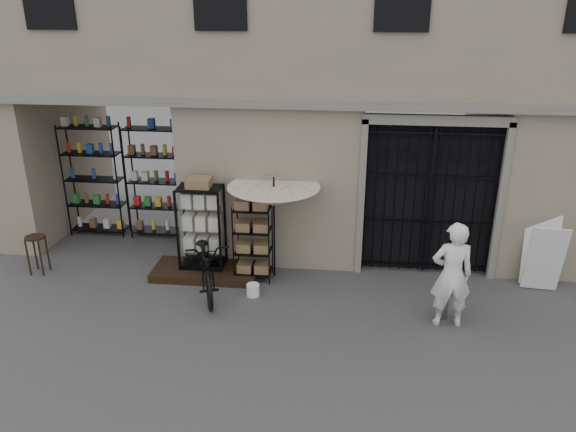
# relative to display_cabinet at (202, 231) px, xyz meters

# --- Properties ---
(ground) EXTENTS (80.00, 80.00, 0.00)m
(ground) POSITION_rel_display_cabinet_xyz_m (2.47, -1.65, -0.87)
(ground) COLOR black
(ground) RESTS_ON ground
(main_building) EXTENTS (14.00, 4.00, 9.00)m
(main_building) POSITION_rel_display_cabinet_xyz_m (2.47, 2.35, 3.63)
(main_building) COLOR gray
(main_building) RESTS_ON ground
(shop_recess) EXTENTS (3.00, 1.70, 3.00)m
(shop_recess) POSITION_rel_display_cabinet_xyz_m (-2.03, 1.15, 0.63)
(shop_recess) COLOR black
(shop_recess) RESTS_ON ground
(shop_shelving) EXTENTS (2.70, 0.50, 2.50)m
(shop_shelving) POSITION_rel_display_cabinet_xyz_m (-2.08, 1.65, 0.38)
(shop_shelving) COLOR black
(shop_shelving) RESTS_ON ground
(iron_gate) EXTENTS (2.50, 0.21, 3.00)m
(iron_gate) POSITION_rel_display_cabinet_xyz_m (4.22, 0.62, 0.63)
(iron_gate) COLOR black
(iron_gate) RESTS_ON ground
(step_platform) EXTENTS (2.00, 0.90, 0.15)m
(step_platform) POSITION_rel_display_cabinet_xyz_m (0.07, -0.10, -0.79)
(step_platform) COLOR black
(step_platform) RESTS_ON ground
(display_cabinet) EXTENTS (0.83, 0.55, 1.73)m
(display_cabinet) POSITION_rel_display_cabinet_xyz_m (0.00, 0.00, 0.00)
(display_cabinet) COLOR black
(display_cabinet) RESTS_ON step_platform
(wire_rack) EXTENTS (0.69, 0.51, 1.51)m
(wire_rack) POSITION_rel_display_cabinet_xyz_m (1.00, -0.12, -0.13)
(wire_rack) COLOR black
(wire_rack) RESTS_ON ground
(market_umbrella) EXTENTS (1.60, 1.63, 2.40)m
(market_umbrella) POSITION_rel_display_cabinet_xyz_m (1.38, -0.01, 0.86)
(market_umbrella) COLOR black
(market_umbrella) RESTS_ON ground
(white_bucket) EXTENTS (0.26, 0.26, 0.22)m
(white_bucket) POSITION_rel_display_cabinet_xyz_m (1.09, -0.78, -0.76)
(white_bucket) COLOR white
(white_bucket) RESTS_ON ground
(bicycle) EXTENTS (1.05, 1.28, 2.10)m
(bicycle) POSITION_rel_display_cabinet_xyz_m (0.23, -0.65, -0.87)
(bicycle) COLOR black
(bicycle) RESTS_ON ground
(wooden_stool) EXTENTS (0.43, 0.43, 0.76)m
(wooden_stool) POSITION_rel_display_cabinet_xyz_m (-3.16, -0.34, -0.46)
(wooden_stool) COLOR black
(wooden_stool) RESTS_ON ground
(steel_bollard) EXTENTS (0.19, 0.19, 0.82)m
(steel_bollard) POSITION_rel_display_cabinet_xyz_m (4.36, -1.18, -0.46)
(steel_bollard) COLOR slate
(steel_bollard) RESTS_ON ground
(shopkeeper) EXTENTS (0.78, 1.84, 0.43)m
(shopkeeper) POSITION_rel_display_cabinet_xyz_m (4.39, -1.36, -0.87)
(shopkeeper) COLOR white
(shopkeeper) RESTS_ON ground
(easel_sign) EXTENTS (0.69, 0.77, 1.30)m
(easel_sign) POSITION_rel_display_cabinet_xyz_m (6.24, 0.05, -0.19)
(easel_sign) COLOR silver
(easel_sign) RESTS_ON ground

